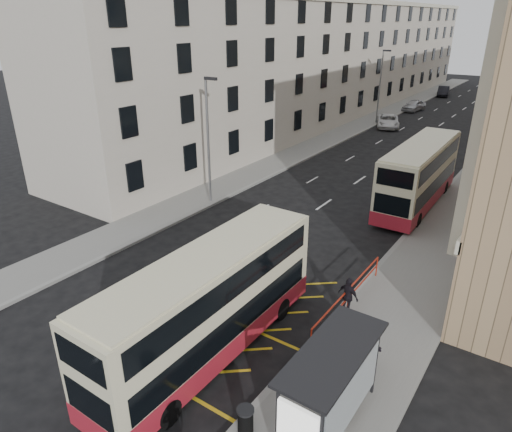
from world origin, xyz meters
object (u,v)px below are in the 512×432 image
Objects in this scene: double_decker_front at (209,305)px; car_silver at (414,105)px; street_lamp_near at (208,134)px; double_decker_rear at (419,175)px; bus_shelter at (331,381)px; car_dark at (443,91)px; car_red at (496,104)px; street_lamp_far at (381,83)px; litter_bin at (246,420)px; pedestrian_mid at (368,348)px; pedestrian_far at (348,296)px; white_van at (388,121)px.

double_decker_front reaches higher than car_silver.
double_decker_rear is at bearing 32.40° from street_lamp_near.
bus_shelter is 69.14m from car_dark.
car_red is at bearing 91.16° from double_decker_rear.
bus_shelter is 0.93× the size of car_dark.
street_lamp_far is 45.69m from litter_bin.
pedestrian_mid is at bearing -69.56° from street_lamp_far.
street_lamp_near is 13.68m from double_decker_rear.
double_decker_rear is 49.27m from car_dark.
bus_shelter is at bearing -10.38° from double_decker_front.
double_decker_front is 58.71m from car_red.
pedestrian_far is (-1.99, 5.87, -1.16)m from bus_shelter.
double_decker_rear reaches higher than car_silver.
car_red reaches higher than car_dark.
double_decker_rear is at bearing 99.68° from bus_shelter.
car_red is at bearing -72.51° from pedestrian_far.
bus_shelter is 2.84m from litter_bin.
white_van is 1.09× the size of car_dark.
pedestrian_far is 53.84m from car_red.
double_decker_front is (9.50, -11.45, -2.57)m from street_lamp_near.
street_lamp_near is 1.45× the size of car_red.
double_decker_front is 1.85× the size of car_red.
car_dark is at bearing 69.96° from white_van.
street_lamp_near is at bearing -12.60° from pedestrian_far.
street_lamp_far reaches higher than bus_shelter.
car_silver is at bearing -61.55° from pedestrian_far.
pedestrian_mid is 40.31m from white_van.
car_red is (-2.72, 53.77, -0.17)m from pedestrian_far.
double_decker_front is at bearing -166.17° from pedestrian_mid.
white_van is 11.37m from car_silver.
car_dark is (-0.01, 15.12, 0.02)m from car_silver.
car_dark reaches higher than white_van.
street_lamp_far is 11.05m from car_silver.
street_lamp_near reaches higher than car_silver.
litter_bin is at bearing -47.17° from street_lamp_near.
car_dark is (1.15, 55.39, -3.88)m from street_lamp_near.
bus_shelter is at bearing -66.96° from car_silver.
white_van is (1.72, -1.08, -3.94)m from street_lamp_far.
pedestrian_mid is at bearing -79.52° from double_decker_rear.
double_decker_rear reaches higher than white_van.
street_lamp_far is 4.43m from white_van.
white_van is at bearing 107.44° from bus_shelter.
white_van is (-9.63, 21.71, -1.43)m from double_decker_rear.
street_lamp_far is 20.29m from car_red.
car_dark is (-8.35, 66.84, -1.31)m from double_decker_front.
double_decker_front reaches higher than car_dark.
double_decker_front is at bearing 71.56° from pedestrian_far.
car_red is (-4.65, 56.51, -0.29)m from pedestrian_mid.
pedestrian_mid is 0.38× the size of white_van.
street_lamp_far is at bearing 90.00° from street_lamp_near.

